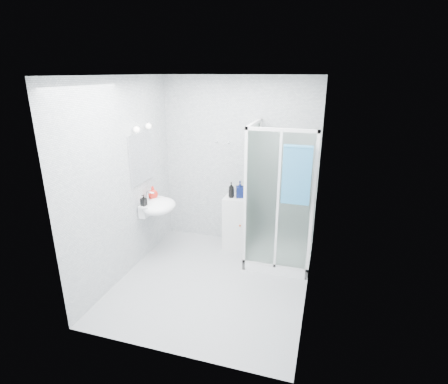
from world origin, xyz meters
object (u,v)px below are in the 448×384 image
(shower_enclosure, at_px, (274,233))
(storage_cabinet, at_px, (236,223))
(shampoo_bottle_a, at_px, (231,190))
(shampoo_bottle_b, at_px, (240,189))
(hand_towel, at_px, (297,174))
(soap_dispenser_black, at_px, (144,200))
(wall_basin, at_px, (158,206))
(soap_dispenser_orange, at_px, (153,193))

(shower_enclosure, distance_m, storage_cabinet, 0.69)
(shampoo_bottle_a, distance_m, shampoo_bottle_b, 0.13)
(shower_enclosure, height_order, hand_towel, shower_enclosure)
(shower_enclosure, distance_m, shampoo_bottle_b, 0.83)
(hand_towel, height_order, soap_dispenser_black, hand_towel)
(shower_enclosure, bearing_deg, wall_basin, -169.19)
(storage_cabinet, height_order, shampoo_bottle_a, shampoo_bottle_a)
(shower_enclosure, distance_m, soap_dispenser_black, 1.90)
(wall_basin, distance_m, soap_dispenser_black, 0.26)
(hand_towel, bearing_deg, soap_dispenser_orange, 174.60)
(shampoo_bottle_b, bearing_deg, soap_dispenser_black, -146.60)
(shower_enclosure, relative_size, shampoo_bottle_b, 7.97)
(shampoo_bottle_b, height_order, soap_dispenser_orange, shampoo_bottle_b)
(hand_towel, xyz_separation_m, soap_dispenser_black, (-2.06, -0.10, -0.53))
(storage_cabinet, height_order, shampoo_bottle_b, shampoo_bottle_b)
(soap_dispenser_black, bearing_deg, soap_dispenser_orange, 92.27)
(wall_basin, relative_size, shampoo_bottle_a, 2.36)
(shampoo_bottle_b, distance_m, soap_dispenser_black, 1.42)
(shampoo_bottle_b, height_order, soap_dispenser_black, shampoo_bottle_b)
(shower_enclosure, xyz_separation_m, shampoo_bottle_a, (-0.70, 0.24, 0.51))
(storage_cabinet, distance_m, soap_dispenser_black, 1.46)
(hand_towel, height_order, shampoo_bottle_a, hand_towel)
(wall_basin, bearing_deg, hand_towel, -2.50)
(soap_dispenser_black, bearing_deg, shampoo_bottle_b, 33.40)
(hand_towel, bearing_deg, wall_basin, 177.50)
(shower_enclosure, xyz_separation_m, wall_basin, (-1.66, -0.32, 0.35))
(soap_dispenser_orange, bearing_deg, soap_dispenser_black, -87.73)
(wall_basin, relative_size, shampoo_bottle_b, 2.23)
(shampoo_bottle_b, bearing_deg, shampoo_bottle_a, -160.61)
(shampoo_bottle_a, xyz_separation_m, shampoo_bottle_b, (0.12, 0.04, 0.01))
(storage_cabinet, height_order, soap_dispenser_black, soap_dispenser_black)
(wall_basin, relative_size, soap_dispenser_orange, 2.97)
(storage_cabinet, relative_size, shampoo_bottle_a, 3.54)
(shampoo_bottle_a, xyz_separation_m, soap_dispenser_black, (-1.06, -0.74, -0.02))
(shampoo_bottle_a, bearing_deg, storage_cabinet, 23.42)
(wall_basin, height_order, hand_towel, hand_towel)
(shampoo_bottle_a, bearing_deg, shampoo_bottle_b, 19.39)
(wall_basin, xyz_separation_m, shampoo_bottle_a, (0.95, 0.55, 0.16))
(wall_basin, distance_m, soap_dispenser_orange, 0.23)
(hand_towel, relative_size, shampoo_bottle_a, 3.12)
(shampoo_bottle_a, bearing_deg, wall_basin, -149.89)
(shower_enclosure, bearing_deg, hand_towel, -53.68)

